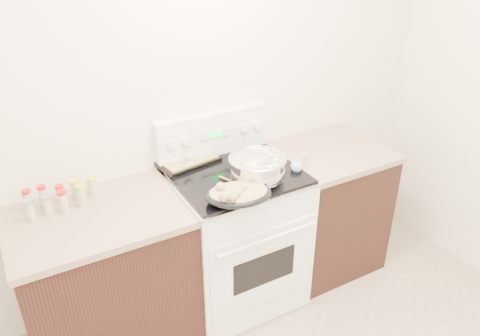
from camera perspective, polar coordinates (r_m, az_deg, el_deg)
room_shell at (r=1.24m, az=17.24°, el=-1.29°), size 4.10×3.60×2.75m
counter_left at (r=2.84m, az=-15.77°, el=-13.07°), size 0.93×0.67×0.92m
counter_right at (r=3.41m, az=10.29°, el=-4.70°), size 0.73×0.67×0.92m
kitchen_range at (r=3.04m, az=-0.51°, el=-8.08°), size 0.78×0.73×1.22m
mixing_bowl at (r=2.67m, az=2.15°, el=-0.10°), size 0.42×0.42×0.19m
roasting_pan at (r=2.49m, az=-0.22°, el=-3.12°), size 0.42×0.34×0.12m
baking_sheet at (r=2.92m, az=-6.62°, el=1.08°), size 0.40×0.31×0.06m
wooden_spoon at (r=2.61m, az=-0.44°, el=-2.54°), size 0.12×0.23×0.04m
blue_ladle at (r=2.83m, az=7.00°, el=0.36°), size 0.23×0.17×0.09m
spice_jars at (r=2.66m, az=-21.19°, el=-3.36°), size 0.38×0.15×0.13m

